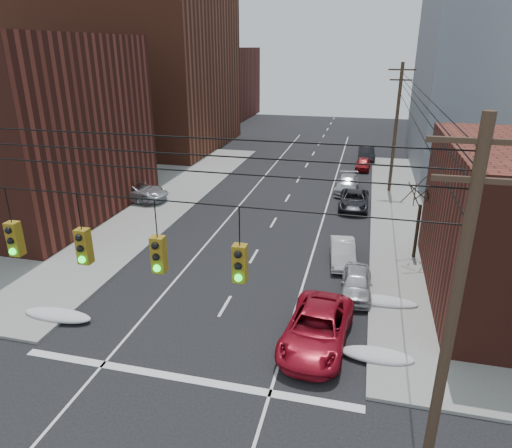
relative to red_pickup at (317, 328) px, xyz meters
The scene contains 21 objects.
building_brick_tall 49.78m from the red_pickup, 127.16° to the left, with size 24.00×20.00×30.00m, color brown.
building_brick_far 71.24m from the red_pickup, 115.70° to the left, with size 22.00×18.00×12.00m, color #4E1F17.
building_glass 63.83m from the red_pickup, 72.27° to the left, with size 20.00×18.00×22.00m, color gray.
utility_pole_right 9.34m from the red_pickup, 62.17° to the right, with size 2.20×0.28×11.00m.
utility_pole_far 24.81m from the red_pickup, 81.28° to the left, with size 2.20×0.28×11.00m.
traffic_signals 10.59m from the red_pickup, 123.95° to the right, with size 17.00×0.42×2.02m.
bare_tree 11.20m from the red_pickup, 64.54° to the left, with size 2.09×2.20×4.93m.
snow_nw 12.27m from the red_pickup, behind, with size 3.50×1.08×0.42m, color silver.
snow_ne 2.69m from the red_pickup, 10.52° to the right, with size 3.00×1.08×0.42m, color silver.
snow_east_far 4.81m from the red_pickup, 57.27° to the left, with size 4.00×1.08×0.42m, color silver.
red_pickup is the anchor object (origin of this frame).
parked_car_a 5.05m from the red_pickup, 72.63° to the left, with size 1.58×3.92×1.33m, color #B6B6BB.
parked_car_b 8.48m from the red_pickup, 86.17° to the left, with size 1.40×4.01×1.32m, color silver.
parked_car_c 18.75m from the red_pickup, 87.56° to the left, with size 2.27×4.92×1.37m, color black.
parked_car_d 23.06m from the red_pickup, 90.04° to the left, with size 2.00×4.92×1.43m, color #A4A4A8.
parked_car_e 31.48m from the red_pickup, 87.83° to the left, with size 1.48×3.68×1.25m, color maroon.
parked_car_f 36.09m from the red_pickup, 87.67° to the left, with size 1.58×4.54×1.50m, color black.
lot_car_a 23.99m from the red_pickup, 146.76° to the left, with size 1.60×4.59×1.51m, color silver.
lot_car_b 23.39m from the red_pickup, 136.66° to the left, with size 2.58×5.59×1.55m, color #B5B5BA.
lot_car_c 25.60m from the red_pickup, 158.16° to the left, with size 1.86×4.57×1.33m, color black.
lot_car_d 29.34m from the red_pickup, 142.58° to the left, with size 1.68×4.17×1.42m, color #ABABB0.
Camera 1 is at (6.23, -6.87, 12.16)m, focal length 32.00 mm.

